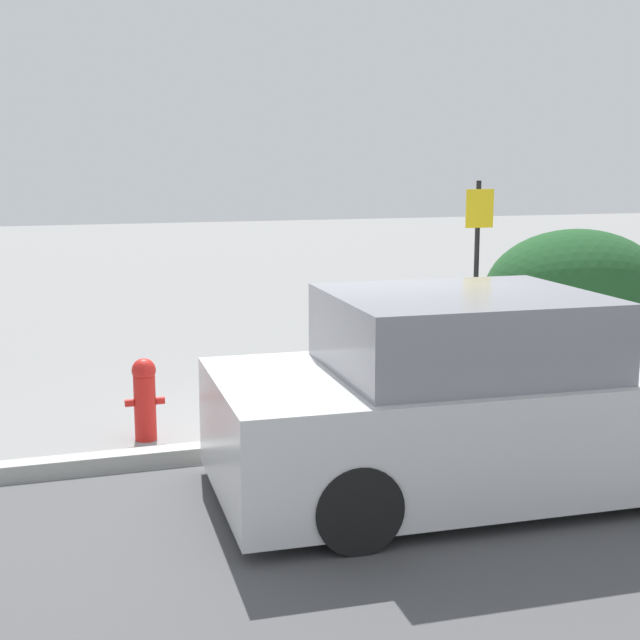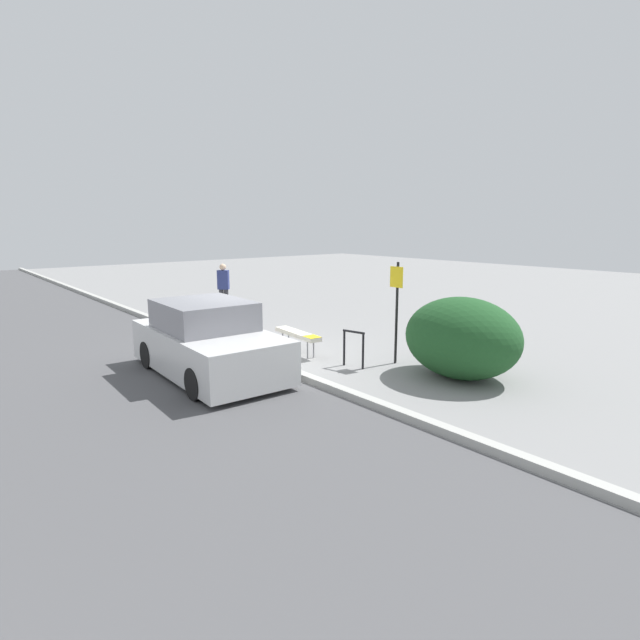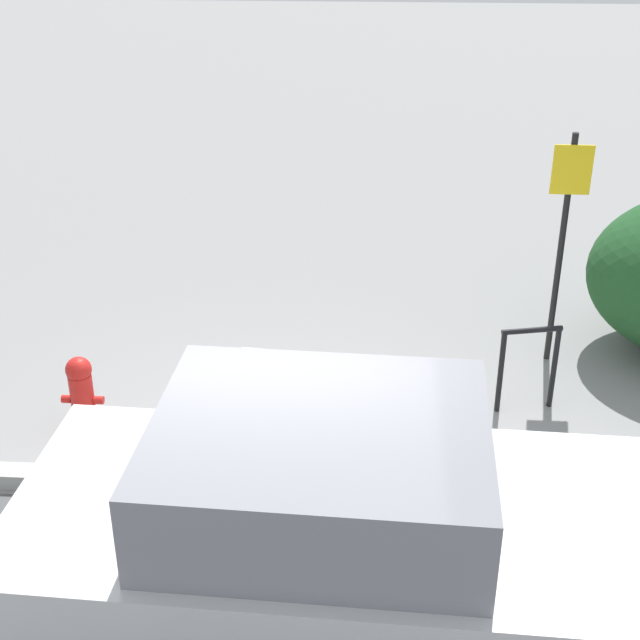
% 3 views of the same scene
% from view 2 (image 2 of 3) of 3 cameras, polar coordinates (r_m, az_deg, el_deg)
% --- Properties ---
extents(ground_plane, '(60.00, 60.00, 0.00)m').
position_cam_2_polar(ground_plane, '(11.94, -8.11, -4.34)').
color(ground_plane, gray).
extents(curb, '(60.00, 0.20, 0.13)m').
position_cam_2_polar(curb, '(11.92, -8.12, -4.04)').
color(curb, '#A8A8A3').
rests_on(curb, ground_plane).
extents(bench, '(1.68, 0.47, 0.54)m').
position_cam_2_polar(bench, '(12.17, -2.56, -1.65)').
color(bench, gray).
rests_on(bench, ground_plane).
extents(bike_rack, '(0.55, 0.17, 0.83)m').
position_cam_2_polar(bike_rack, '(11.00, 3.85, -2.88)').
color(bike_rack, black).
rests_on(bike_rack, ground_plane).
extents(sign_post, '(0.36, 0.08, 2.30)m').
position_cam_2_polar(sign_post, '(11.25, 8.75, 1.91)').
color(sign_post, black).
rests_on(sign_post, ground_plane).
extents(fire_hydrant, '(0.36, 0.22, 0.77)m').
position_cam_2_polar(fire_hydrant, '(13.65, -9.43, -0.69)').
color(fire_hydrant, red).
rests_on(fire_hydrant, ground_plane).
extents(shrub_hedge, '(2.46, 2.01, 1.67)m').
position_cam_2_polar(shrub_hedge, '(10.59, 15.91, -1.97)').
color(shrub_hedge, '#1E4C23').
rests_on(shrub_hedge, ground_plane).
extents(pedestrian, '(0.43, 0.43, 1.73)m').
position_cam_2_polar(pedestrian, '(18.18, -10.98, 3.81)').
color(pedestrian, '#333338').
rests_on(pedestrian, ground_plane).
extents(parked_car_near, '(4.15, 2.02, 1.55)m').
position_cam_2_polar(parked_car_near, '(10.68, -12.72, -2.51)').
color(parked_car_near, black).
rests_on(parked_car_near, ground_plane).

